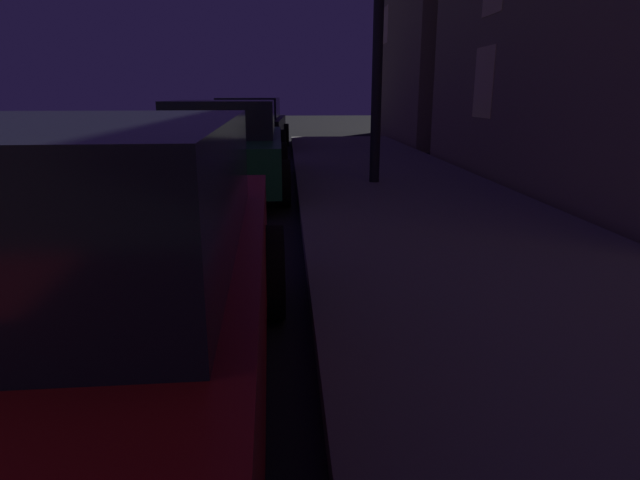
# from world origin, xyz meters

# --- Properties ---
(car_red) EXTENTS (2.12, 4.39, 1.43)m
(car_red) POSITION_xyz_m (2.85, 2.06, 0.72)
(car_red) COLOR maroon
(car_red) RESTS_ON ground
(car_green) EXTENTS (2.09, 4.57, 1.43)m
(car_green) POSITION_xyz_m (2.85, 8.60, 0.70)
(car_green) COLOR #19592D
(car_green) RESTS_ON ground
(car_black) EXTENTS (2.14, 4.47, 1.43)m
(car_black) POSITION_xyz_m (2.85, 15.03, 0.70)
(car_black) COLOR black
(car_black) RESTS_ON ground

